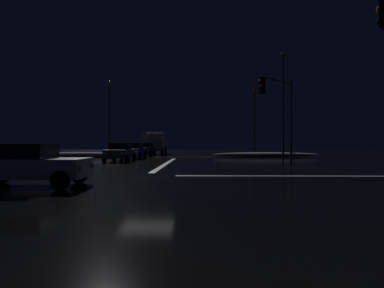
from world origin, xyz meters
The scene contains 15 objects.
ground centered at (0.00, 0.00, -0.05)m, with size 120.00×120.00×0.10m, color black.
stop_line_north centered at (0.00, 9.14, 0.00)m, with size 0.35×15.74×0.01m.
centre_line_ns centered at (0.00, 20.74, 0.00)m, with size 22.00×0.15×0.01m.
crosswalk_bar_east centered at (9.24, 0.00, 0.00)m, with size 15.74×0.40×0.01m.
snow_bank_left_curb centered at (-9.94, 19.01, 0.30)m, with size 9.66×1.50×0.59m.
snow_bank_right_curb centered at (9.94, 21.39, 0.25)m, with size 11.91×1.50×0.51m.
sedan_gray centered at (-4.27, 12.26, 0.80)m, with size 2.02×4.33×1.57m.
sedan_blue centered at (-4.13, 17.50, 0.80)m, with size 2.02×4.33×1.57m.
sedan_black centered at (-3.93, 23.57, 0.80)m, with size 2.02×4.33×1.57m.
box_truck centered at (-3.69, 31.06, 1.71)m, with size 2.68×8.28×3.08m.
sedan_white_crossing centered at (-3.80, -3.93, 0.80)m, with size 4.33×2.02×1.57m.
traffic_signal_ne centered at (8.39, 8.39, 4.39)m, with size 3.05×3.05×6.39m.
streetlamp_right_near centered at (10.24, 14.74, 5.68)m, with size 0.44×0.44×9.95m.
streetlamp_right_far centered at (10.24, 30.74, 5.25)m, with size 0.44×0.44×9.12m.
streetlamp_left_far centered at (-10.24, 30.74, 5.85)m, with size 0.44×0.44×10.29m.
Camera 1 is at (2.53, -16.03, 1.60)m, focal length 31.13 mm.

